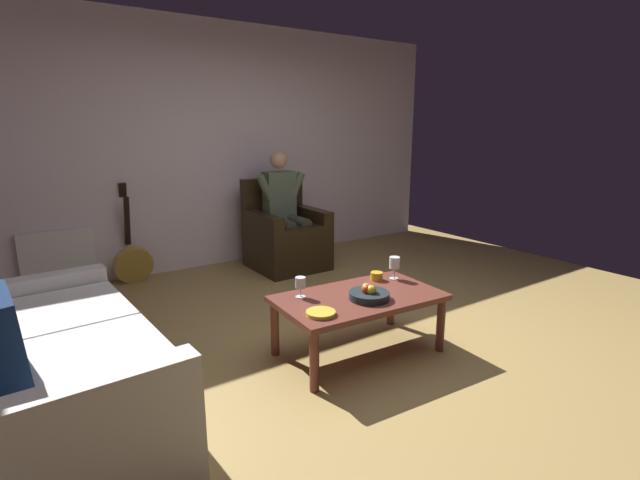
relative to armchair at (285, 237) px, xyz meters
name	(u,v)px	position (x,y,z in m)	size (l,w,h in m)	color
ground_plane	(376,340)	(0.40, 2.03, -0.34)	(6.50, 6.50, 0.00)	#9F8149
wall_back	(226,147)	(0.40, -0.60, 1.00)	(5.81, 0.06, 2.68)	silver
armchair	(285,237)	(0.00, 0.00, 0.00)	(0.75, 0.77, 0.99)	black
person_seated	(285,207)	(0.00, 0.01, 0.35)	(0.61, 0.58, 1.30)	#55624E
couch	(44,375)	(2.53, 1.90, -0.01)	(1.01, 1.76, 0.92)	silver
coffee_table	(359,303)	(0.64, 2.11, 0.03)	(1.17, 0.72, 0.43)	brown
guitar	(133,261)	(1.57, -0.40, -0.12)	(0.38, 0.29, 1.02)	#AA8836
radiator	(58,261)	(2.22, -0.53, -0.04)	(0.65, 0.06, 0.60)	white
wine_glass_near	(300,284)	(0.99, 1.91, 0.18)	(0.07, 0.07, 0.14)	silver
wine_glass_far	(394,264)	(0.19, 1.98, 0.21)	(0.08, 0.08, 0.17)	silver
fruit_bowl	(369,294)	(0.63, 2.20, 0.12)	(0.27, 0.27, 0.11)	#1D272B
decorative_dish	(321,313)	(1.05, 2.24, 0.10)	(0.19, 0.19, 0.02)	gold
candle_jar	(377,276)	(0.32, 1.92, 0.12)	(0.09, 0.09, 0.06)	gold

